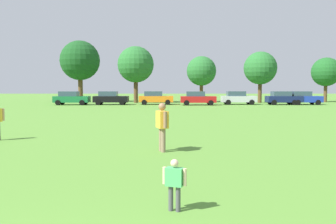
% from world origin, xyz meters
% --- Properties ---
extents(ground_plane, '(160.00, 160.00, 0.00)m').
position_xyz_m(ground_plane, '(0.00, 30.00, 0.00)').
color(ground_plane, '#568C33').
extents(child_kite_flyer, '(0.44, 0.27, 0.96)m').
position_xyz_m(child_kite_flyer, '(1.90, 3.87, 0.57)').
color(child_kite_flyer, '#4C4C51').
rests_on(child_kite_flyer, ground).
extents(adult_bystander, '(0.47, 0.78, 1.71)m').
position_xyz_m(adult_bystander, '(1.58, 9.76, 1.01)').
color(adult_bystander, '#8C7259').
rests_on(adult_bystander, ground).
extents(parked_car_green_0, '(4.30, 2.02, 1.68)m').
position_xyz_m(parked_car_green_0, '(-10.24, 41.09, 0.86)').
color(parked_car_green_0, '#196B38').
rests_on(parked_car_green_0, ground).
extents(parked_car_black_1, '(4.30, 2.02, 1.68)m').
position_xyz_m(parked_car_black_1, '(-5.43, 41.50, 0.86)').
color(parked_car_black_1, black).
rests_on(parked_car_black_1, ground).
extents(parked_car_orange_2, '(4.30, 2.02, 1.68)m').
position_xyz_m(parked_car_orange_2, '(0.20, 42.00, 0.86)').
color(parked_car_orange_2, orange).
rests_on(parked_car_orange_2, ground).
extents(parked_car_red_3, '(4.30, 2.02, 1.68)m').
position_xyz_m(parked_car_red_3, '(5.40, 40.66, 0.86)').
color(parked_car_red_3, red).
rests_on(parked_car_red_3, ground).
extents(parked_car_silver_4, '(4.30, 2.02, 1.68)m').
position_xyz_m(parked_car_silver_4, '(10.66, 42.01, 0.86)').
color(parked_car_silver_4, silver).
rests_on(parked_car_silver_4, ground).
extents(parked_car_navy_5, '(4.30, 2.02, 1.68)m').
position_xyz_m(parked_car_navy_5, '(16.21, 41.50, 0.86)').
color(parked_car_navy_5, '#141E4C').
rests_on(parked_car_navy_5, ground).
extents(parked_car_blue_6, '(4.30, 2.02, 1.68)m').
position_xyz_m(parked_car_blue_6, '(18.71, 41.57, 0.86)').
color(parked_car_blue_6, '#1E38AD').
rests_on(parked_car_blue_6, ground).
extents(tree_far_left, '(5.72, 5.72, 8.91)m').
position_xyz_m(tree_far_left, '(-10.96, 48.74, 6.02)').
color(tree_far_left, brown).
rests_on(tree_far_left, ground).
extents(tree_left, '(5.06, 5.06, 7.88)m').
position_xyz_m(tree_left, '(-2.72, 46.78, 5.32)').
color(tree_left, brown).
rests_on(tree_left, ground).
extents(tree_center_left, '(4.28, 4.28, 6.68)m').
position_xyz_m(tree_center_left, '(6.64, 48.74, 4.51)').
color(tree_center_left, brown).
rests_on(tree_center_left, ground).
extents(tree_center_right, '(4.59, 4.59, 7.15)m').
position_xyz_m(tree_center_right, '(14.68, 46.85, 4.83)').
color(tree_center_right, brown).
rests_on(tree_center_right, ground).
extents(tree_right, '(4.16, 4.16, 6.49)m').
position_xyz_m(tree_right, '(24.77, 48.82, 4.38)').
color(tree_right, brown).
rests_on(tree_right, ground).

